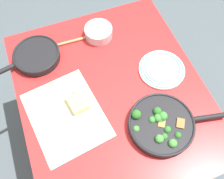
{
  "coord_description": "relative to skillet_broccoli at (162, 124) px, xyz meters",
  "views": [
    {
      "loc": [
        0.53,
        -0.2,
        1.82
      ],
      "look_at": [
        0.0,
        0.0,
        0.76
      ],
      "focal_mm": 40.0,
      "sensor_mm": 36.0,
      "label": 1
    }
  ],
  "objects": [
    {
      "name": "parchment_sheet",
      "position": [
        -0.2,
        -0.39,
        -0.03
      ],
      "size": [
        0.44,
        0.37,
        0.0
      ],
      "color": "beige",
      "rests_on": "dining_table_red"
    },
    {
      "name": "skillet_broccoli",
      "position": [
        0.0,
        0.0,
        0.0
      ],
      "size": [
        0.3,
        0.45,
        0.07
      ],
      "rotation": [
        0.0,
        0.0,
        1.36
      ],
      "color": "black",
      "rests_on": "dining_table_red"
    },
    {
      "name": "prep_bowl_steel",
      "position": [
        -0.6,
        -0.09,
        0.0
      ],
      "size": [
        0.15,
        0.15,
        0.06
      ],
      "color": "#B7B7BC",
      "rests_on": "dining_table_red"
    },
    {
      "name": "cheese_block",
      "position": [
        -0.24,
        -0.32,
        -0.01
      ],
      "size": [
        0.11,
        0.09,
        0.04
      ],
      "color": "#EACC66",
      "rests_on": "dining_table_red"
    },
    {
      "name": "dinner_plate_stack",
      "position": [
        -0.27,
        0.14,
        -0.01
      ],
      "size": [
        0.23,
        0.23,
        0.03
      ],
      "color": "silver",
      "rests_on": "dining_table_red"
    },
    {
      "name": "skillet_eggs",
      "position": [
        -0.56,
        -0.44,
        -0.0
      ],
      "size": [
        0.24,
        0.38,
        0.05
      ],
      "rotation": [
        0.0,
        0.0,
        4.91
      ],
      "color": "black",
      "rests_on": "dining_table_red"
    },
    {
      "name": "grater_knife",
      "position": [
        -0.22,
        -0.34,
        -0.02
      ],
      "size": [
        0.23,
        0.08,
        0.02
      ],
      "rotation": [
        0.0,
        0.0,
        6.02
      ],
      "color": "silver",
      "rests_on": "dining_table_red"
    },
    {
      "name": "dining_table_red",
      "position": [
        -0.24,
        -0.14,
        -0.12
      ],
      "size": [
        1.05,
        0.89,
        0.74
      ],
      "color": "red",
      "rests_on": "ground_plane"
    },
    {
      "name": "ground_plane",
      "position": [
        -0.24,
        -0.14,
        -0.77
      ],
      "size": [
        14.0,
        14.0,
        0.0
      ],
      "primitive_type": "plane",
      "color": "#424C51"
    },
    {
      "name": "wooden_spoon",
      "position": [
        -0.61,
        -0.31,
        -0.02
      ],
      "size": [
        0.04,
        0.41,
        0.02
      ],
      "rotation": [
        0.0,
        0.0,
        4.68
      ],
      "color": "#A87A4C",
      "rests_on": "dining_table_red"
    }
  ]
}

